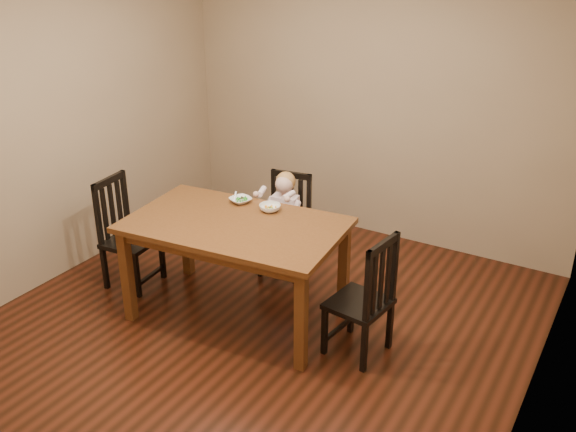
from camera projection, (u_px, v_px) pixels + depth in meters
The scene contains 9 objects.
room at pixel (260, 162), 4.57m from camera, with size 4.01×4.01×2.71m.
dining_table at pixel (235, 234), 4.93m from camera, with size 1.73×1.14×0.82m.
chair_child at pixel (286, 226), 5.73m from camera, with size 0.45×0.43×0.91m.
chair_left at pixel (126, 234), 5.52m from camera, with size 0.44×0.46×0.97m.
chair_right at pixel (365, 299), 4.56m from camera, with size 0.44×0.46×0.96m.
toddler at pixel (284, 214), 5.64m from camera, with size 0.30×0.37×0.51m, color white, non-canonical shape.
bowl_peas at pixel (241, 200), 5.23m from camera, with size 0.17×0.17×0.04m, color white.
bowl_veg at pixel (270, 208), 5.08m from camera, with size 0.17×0.17×0.05m, color white.
fork at pixel (235, 198), 5.22m from camera, with size 0.06×0.11×0.05m.
Camera 1 is at (2.38, -3.61, 2.88)m, focal length 40.00 mm.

